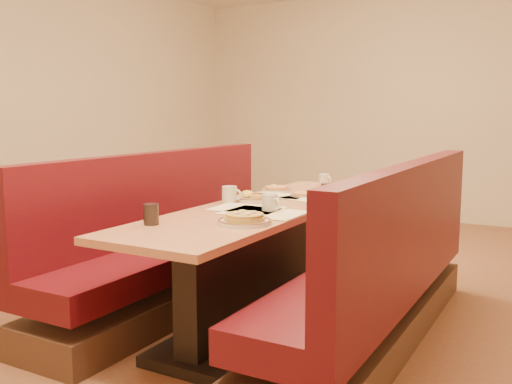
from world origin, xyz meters
The scene contains 19 objects.
ground centered at (0.00, 0.00, 0.00)m, with size 8.00×8.00×0.00m, color #9E6647.
room_envelope centered at (0.00, 0.00, 1.93)m, with size 6.04×8.04×2.82m.
diner_table centered at (0.00, 0.00, 0.37)m, with size 0.70×2.50×0.75m.
booth_left centered at (-0.73, 0.00, 0.36)m, with size 0.55×2.50×1.05m.
booth_right centered at (0.73, 0.00, 0.36)m, with size 0.55×2.50×1.05m.
placemat_near_left centered at (-0.04, -0.19, 0.75)m, with size 0.40×0.30×0.00m, color #FBEEC4.
placemat_near_right centered at (0.12, -0.26, 0.75)m, with size 0.45×0.34×0.00m, color #FBEEC4.
placemat_far_left centered at (-0.12, 0.37, 0.75)m, with size 0.36×0.27×0.00m, color #FBEEC4.
placemat_far_right centered at (0.12, 0.35, 0.75)m, with size 0.34×0.26×0.00m, color #FBEEC4.
pancake_plate centered at (0.18, -0.59, 0.77)m, with size 0.28×0.28×0.06m.
eggs_plate centered at (-0.17, 0.15, 0.77)m, with size 0.30×0.30×0.06m.
extra_plate_mid centered at (0.05, 0.44, 0.76)m, with size 0.19×0.19×0.04m.
extra_plate_far centered at (-0.24, 0.59, 0.77)m, with size 0.23×0.23×0.05m.
coffee_mug_a centered at (0.12, -0.19, 0.80)m, with size 0.13×0.09×0.10m.
coffee_mug_b centered at (-0.27, -0.01, 0.80)m, with size 0.14×0.10×0.10m.
coffee_mug_c centered at (0.28, 0.59, 0.80)m, with size 0.12×0.08×0.09m.
coffee_mug_d centered at (-0.07, 1.10, 0.80)m, with size 0.11×0.08×0.09m.
soda_tumbler_near centered at (-0.23, -0.84, 0.80)m, with size 0.08×0.08×0.11m.
soda_tumbler_mid centered at (0.22, 0.43, 0.80)m, with size 0.08×0.08×0.10m.
Camera 1 is at (1.66, -3.10, 1.33)m, focal length 40.00 mm.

